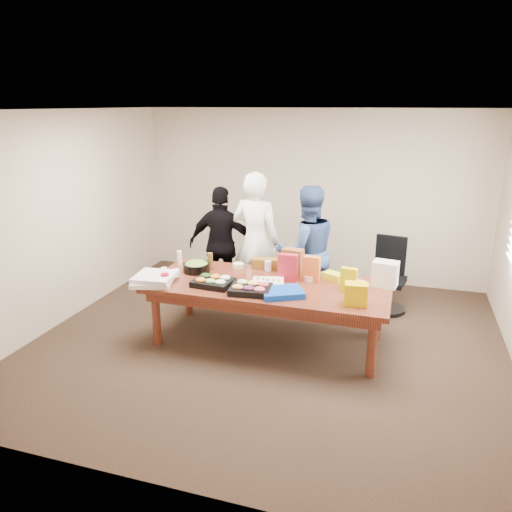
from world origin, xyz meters
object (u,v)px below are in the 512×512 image
(person_right, at_px, (307,252))
(sheet_cake, at_px, (268,283))
(office_chair, at_px, (388,278))
(conference_table, at_px, (268,313))
(person_center, at_px, (256,241))
(salad_bowl, at_px, (196,267))

(person_right, bearing_deg, sheet_cake, 47.72)
(person_right, bearing_deg, office_chair, 170.72)
(conference_table, xyz_separation_m, person_right, (0.25, 0.96, 0.51))
(person_center, xyz_separation_m, salad_bowl, (-0.52, -0.85, -0.15))
(sheet_cake, bearing_deg, person_center, 100.02)
(person_center, distance_m, salad_bowl, 1.00)
(office_chair, relative_size, person_right, 0.56)
(person_right, xyz_separation_m, sheet_cake, (-0.24, -1.02, -0.10))
(conference_table, distance_m, person_right, 1.12)
(person_center, distance_m, sheet_cake, 1.16)
(office_chair, height_order, person_right, person_right)
(office_chair, bearing_deg, person_right, -150.22)
(conference_table, height_order, person_center, person_center)
(office_chair, relative_size, sheet_cake, 2.79)
(office_chair, bearing_deg, sheet_cake, -122.88)
(person_center, relative_size, sheet_cake, 5.39)
(conference_table, distance_m, sheet_cake, 0.41)
(person_center, relative_size, person_right, 1.08)
(conference_table, bearing_deg, office_chair, 45.64)
(conference_table, distance_m, person_center, 1.24)
(person_center, relative_size, salad_bowl, 5.73)
(conference_table, xyz_separation_m, office_chair, (1.32, 1.35, 0.12))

